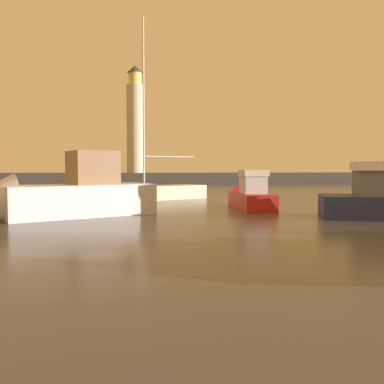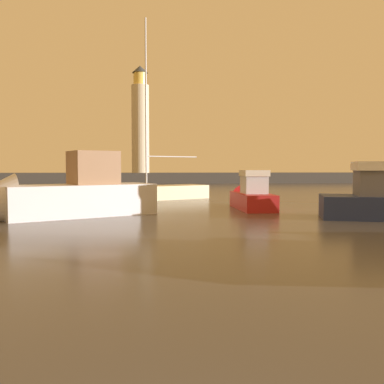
{
  "view_description": "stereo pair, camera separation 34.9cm",
  "coord_description": "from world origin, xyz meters",
  "views": [
    {
      "loc": [
        -0.43,
        -1.6,
        2.38
      ],
      "look_at": [
        1.51,
        19.4,
        1.16
      ],
      "focal_mm": 39.88,
      "sensor_mm": 36.0,
      "label": 1
    },
    {
      "loc": [
        -0.08,
        -1.63,
        2.38
      ],
      "look_at": [
        1.51,
        19.4,
        1.16
      ],
      "focal_mm": 39.88,
      "sensor_mm": 36.0,
      "label": 2
    }
  ],
  "objects": [
    {
      "name": "sailboat_moored",
      "position": [
        -0.36,
        30.06,
        0.58
      ],
      "size": [
        8.15,
        5.97,
        13.1
      ],
      "color": "beige",
      "rests_on": "ground_plane"
    },
    {
      "name": "motorboat_6",
      "position": [
        -5.02,
        19.15,
        1.01
      ],
      "size": [
        9.14,
        6.55,
        3.61
      ],
      "color": "silver",
      "rests_on": "ground_plane"
    },
    {
      "name": "motorboat_1",
      "position": [
        5.18,
        23.06,
        0.69
      ],
      "size": [
        1.84,
        5.94,
        2.55
      ],
      "color": "#B21E1E",
      "rests_on": "ground_plane"
    },
    {
      "name": "lighthouse",
      "position": [
        -2.95,
        62.87,
        9.1
      ],
      "size": [
        2.6,
        2.6,
        15.88
      ],
      "color": "beige",
      "rests_on": "breakwater"
    },
    {
      "name": "breakwater",
      "position": [
        0.0,
        62.87,
        0.79
      ],
      "size": [
        76.39,
        4.27,
        1.58
      ],
      "primitive_type": "cube",
      "color": "#423F3D",
      "rests_on": "ground_plane"
    },
    {
      "name": "ground_plane",
      "position": [
        0.0,
        31.44,
        0.0
      ],
      "size": [
        220.0,
        220.0,
        0.0
      ],
      "primitive_type": "plane",
      "color": "#4C4742"
    }
  ]
}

